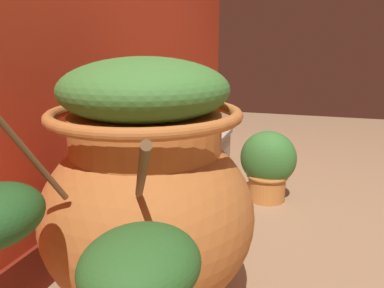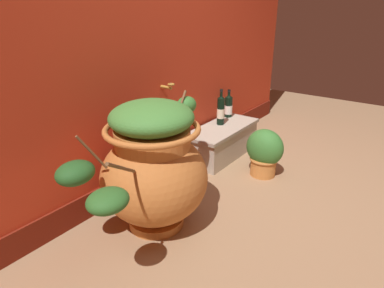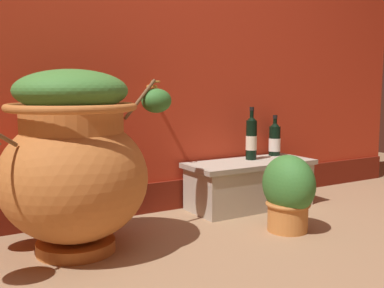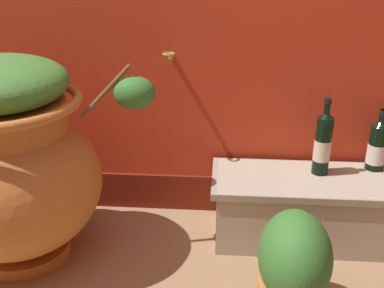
% 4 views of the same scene
% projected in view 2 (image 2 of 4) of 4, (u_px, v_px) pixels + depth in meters
% --- Properties ---
extents(ground_plane, '(7.00, 7.00, 0.00)m').
position_uv_depth(ground_plane, '(281.00, 221.00, 2.33)').
color(ground_plane, '#9E7A56').
extents(back_wall, '(4.40, 0.33, 2.60)m').
position_uv_depth(back_wall, '(143.00, 16.00, 2.48)').
color(back_wall, red).
rests_on(back_wall, ground_plane).
extents(terracotta_urn, '(1.24, 0.68, 0.85)m').
position_uv_depth(terracotta_urn, '(153.00, 166.00, 2.13)').
color(terracotta_urn, '#C17033').
rests_on(terracotta_urn, ground_plane).
extents(stone_ledge, '(0.84, 0.36, 0.30)m').
position_uv_depth(stone_ledge, '(222.00, 140.00, 3.26)').
color(stone_ledge, '#B2A893').
rests_on(stone_ledge, ground_plane).
extents(wine_bottle_left, '(0.08, 0.08, 0.28)m').
position_uv_depth(wine_bottle_left, '(229.00, 106.00, 3.44)').
color(wine_bottle_left, black).
rests_on(wine_bottle_left, stone_ledge).
extents(wine_bottle_middle, '(0.07, 0.07, 0.34)m').
position_uv_depth(wine_bottle_middle, '(221.00, 110.00, 3.21)').
color(wine_bottle_middle, black).
rests_on(wine_bottle_middle, stone_ledge).
extents(potted_shrub, '(0.25, 0.32, 0.41)m').
position_uv_depth(potted_shrub, '(264.00, 152.00, 2.87)').
color(potted_shrub, '#CC7F3D').
rests_on(potted_shrub, ground_plane).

